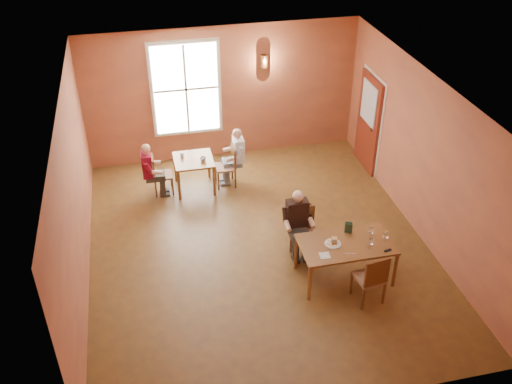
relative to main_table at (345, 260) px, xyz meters
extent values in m
cube|color=brown|center=(-1.22, 1.13, -0.36)|extent=(6.00, 7.00, 0.01)
cube|color=brown|center=(-1.22, 4.63, 1.14)|extent=(6.00, 0.04, 3.00)
cube|color=brown|center=(-1.22, -2.37, 1.14)|extent=(6.00, 0.04, 3.00)
cube|color=brown|center=(-4.22, 1.13, 1.14)|extent=(0.04, 7.00, 3.00)
cube|color=brown|center=(1.78, 1.13, 1.14)|extent=(0.04, 7.00, 3.00)
cube|color=white|center=(-1.22, 1.13, 2.64)|extent=(6.00, 7.00, 0.04)
cube|color=white|center=(-2.02, 4.58, 1.34)|extent=(1.36, 0.10, 1.96)
cube|color=maroon|center=(1.72, 3.43, 0.69)|extent=(0.12, 1.04, 2.10)
cylinder|color=brown|center=(-0.32, 4.53, 1.84)|extent=(0.16, 0.16, 0.28)
cylinder|color=white|center=(-0.23, 0.03, 0.38)|extent=(0.34, 0.34, 0.04)
cube|color=tan|center=(-0.20, 0.03, 0.41)|extent=(0.10, 0.10, 0.11)
cube|color=#25432F|center=(0.13, 0.27, 0.46)|extent=(0.13, 0.10, 0.20)
cube|color=white|center=(-0.04, -0.26, 0.36)|extent=(0.20, 0.05, 0.00)
cube|color=silver|center=(-0.44, -0.21, 0.36)|extent=(0.18, 0.18, 0.01)
cube|color=black|center=(0.58, -0.32, 0.37)|extent=(0.13, 0.07, 0.02)
imported|color=silver|center=(-1.90, 3.20, 0.39)|extent=(0.14, 0.14, 0.09)
imported|color=silver|center=(-2.30, 3.43, 0.38)|extent=(0.12, 0.12, 0.08)
camera|label=1|loc=(-3.05, -6.80, 6.19)|focal=40.00mm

